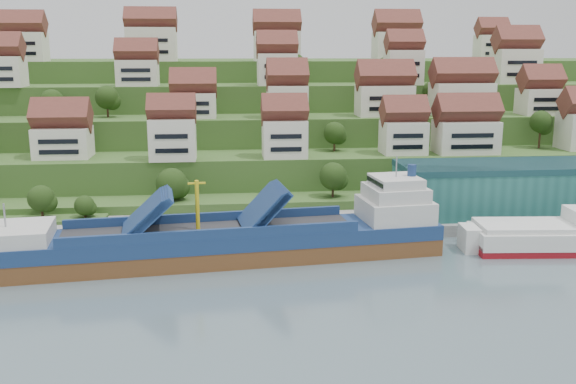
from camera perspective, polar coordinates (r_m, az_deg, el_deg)
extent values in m
plane|color=slate|center=(109.44, 1.14, -5.67)|extent=(300.00, 300.00, 0.00)
cube|color=gray|center=(127.00, 9.33, -2.74)|extent=(180.00, 14.00, 2.20)
cube|color=#2D4C1E|center=(192.34, -1.93, 2.88)|extent=(260.00, 128.00, 4.00)
cube|color=#2D4C1E|center=(196.72, -2.04, 4.12)|extent=(260.00, 118.00, 11.00)
cube|color=#2D4C1E|center=(204.16, -2.20, 5.42)|extent=(260.00, 102.00, 18.00)
cube|color=#2D4C1E|center=(211.71, -2.34, 6.62)|extent=(260.00, 86.00, 25.00)
cube|color=#2D4C1E|center=(220.37, -2.49, 7.64)|extent=(260.00, 68.00, 31.00)
cube|color=silver|center=(149.48, -19.35, 4.18)|extent=(11.79, 8.57, 6.62)
cube|color=silver|center=(140.12, -10.21, 4.64)|extent=(9.78, 7.03, 8.88)
cube|color=silver|center=(141.46, -0.32, 4.77)|extent=(9.57, 7.62, 8.18)
cube|color=silver|center=(148.66, 10.21, 4.79)|extent=(9.68, 7.73, 7.39)
cube|color=silver|center=(152.73, 15.51, 4.73)|extent=(13.80, 8.26, 7.37)
cube|color=silver|center=(159.05, -8.36, 7.64)|extent=(10.70, 7.90, 6.01)
cube|color=silver|center=(157.03, -0.09, 8.03)|extent=(9.45, 8.56, 7.79)
cube|color=silver|center=(163.61, 8.56, 8.03)|extent=(13.56, 8.36, 7.54)
cube|color=silver|center=(168.56, 15.15, 7.97)|extent=(14.86, 8.18, 8.13)
cube|color=silver|center=(177.40, 21.44, 7.49)|extent=(9.79, 8.04, 6.57)
cube|color=silver|center=(178.81, -23.95, 9.74)|extent=(9.76, 7.86, 7.62)
cube|color=silver|center=(173.81, -13.22, 10.27)|extent=(10.48, 7.30, 6.67)
cube|color=silver|center=(172.46, -0.99, 10.84)|extent=(10.22, 7.79, 8.27)
cube|color=silver|center=(178.24, 10.23, 10.84)|extent=(9.46, 7.14, 9.15)
cube|color=silver|center=(193.51, 19.54, 10.49)|extent=(11.90, 8.47, 9.43)
cube|color=silver|center=(199.51, -22.36, 11.84)|extent=(11.63, 8.03, 8.01)
cube|color=silver|center=(192.52, -12.02, 12.71)|extent=(14.03, 7.51, 9.45)
cube|color=silver|center=(192.14, -1.00, 12.83)|extent=(13.21, 8.15, 8.51)
cube|color=silver|center=(200.42, 9.59, 12.63)|extent=(13.20, 8.73, 8.37)
cube|color=silver|center=(213.06, 17.61, 12.12)|extent=(9.16, 7.05, 7.66)
ellipsoid|color=#264216|center=(133.76, 4.02, 1.41)|extent=(5.75, 5.75, 5.75)
ellipsoid|color=#264216|center=(132.65, -10.31, 0.72)|extent=(6.46, 6.46, 6.46)
ellipsoid|color=#264216|center=(165.57, 21.56, 5.84)|extent=(5.31, 5.31, 5.31)
ellipsoid|color=#264216|center=(150.31, 4.16, 5.25)|extent=(5.16, 5.16, 5.16)
ellipsoid|color=#264216|center=(172.08, 12.70, 8.78)|extent=(5.03, 5.03, 5.03)
ellipsoid|color=#264216|center=(168.27, -20.25, 7.61)|extent=(5.65, 5.65, 5.65)
ellipsoid|color=#264216|center=(164.02, -15.80, 8.09)|extent=(5.72, 5.72, 5.72)
ellipsoid|color=#264216|center=(177.57, 0.59, 11.21)|extent=(6.30, 6.30, 6.30)
ellipsoid|color=#264216|center=(184.85, 8.59, 11.10)|extent=(4.40, 4.40, 4.40)
ellipsoid|color=#264216|center=(184.97, 11.01, 10.65)|extent=(5.17, 5.17, 5.17)
ellipsoid|color=#264216|center=(129.97, -21.10, -0.54)|extent=(5.04, 5.04, 5.04)
ellipsoid|color=#264216|center=(128.43, -17.64, -1.15)|extent=(3.88, 3.88, 3.88)
cube|color=#256660|center=(139.11, 22.04, 0.42)|extent=(60.00, 15.00, 10.00)
cylinder|color=gray|center=(120.56, 9.10, -1.05)|extent=(0.16, 0.16, 8.00)
cube|color=maroon|center=(119.93, 9.44, 0.63)|extent=(1.20, 0.05, 0.80)
cube|color=brown|center=(107.41, -5.90, -5.53)|extent=(74.44, 19.25, 4.72)
cube|color=navy|center=(106.50, -5.94, -3.96)|extent=(74.45, 19.37, 2.45)
cube|color=silver|center=(107.39, -22.76, -3.45)|extent=(10.55, 11.72, 2.45)
cube|color=#262628|center=(106.00, -6.97, -3.38)|extent=(47.97, 14.70, 0.28)
cube|color=navy|center=(104.84, -12.68, -1.96)|extent=(8.16, 11.13, 6.53)
cube|color=navy|center=(106.19, -2.45, -1.47)|extent=(7.81, 11.09, 6.90)
cylinder|color=yellow|center=(104.81, -8.06, -1.24)|extent=(0.73, 0.73, 8.50)
cube|color=silver|center=(112.74, 9.48, -1.55)|extent=(12.43, 11.93, 3.78)
cube|color=silver|center=(112.05, 9.53, -0.05)|extent=(10.43, 10.60, 2.36)
cube|color=silver|center=(111.65, 9.57, 0.94)|extent=(8.43, 9.27, 1.70)
cylinder|color=navy|center=(112.37, 10.95, 1.89)|extent=(1.67, 1.67, 2.08)
cube|color=maroon|center=(121.35, 22.28, -4.53)|extent=(27.62, 11.98, 2.33)
cube|color=silver|center=(120.82, 22.36, -3.63)|extent=(27.63, 12.07, 2.87)
cube|color=silver|center=(120.36, 22.43, -2.81)|extent=(26.20, 10.89, 1.08)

